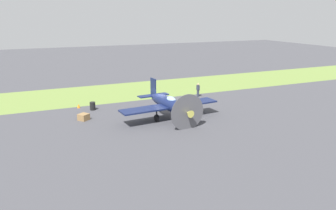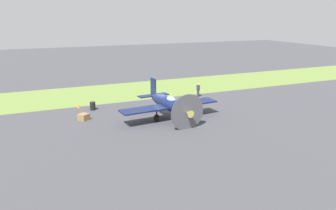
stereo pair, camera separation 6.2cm
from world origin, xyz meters
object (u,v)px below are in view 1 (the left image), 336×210
airplane_lead (169,104)px  supply_crate (84,117)px  ground_crew_chief (198,90)px  runway_marker_cone (79,106)px  fuel_drum (93,106)px

airplane_lead → supply_crate: 8.66m
ground_crew_chief → runway_marker_cone: bearing=-104.9°
fuel_drum → supply_crate: bearing=64.7°
supply_crate → runway_marker_cone: size_ratio=2.05×
ground_crew_chief → runway_marker_cone: 15.00m
airplane_lead → fuel_drum: airplane_lead is taller
ground_crew_chief → supply_crate: 15.73m
ground_crew_chief → runway_marker_cone: (14.97, -0.78, -0.69)m
supply_crate → airplane_lead: bearing=159.9°
airplane_lead → fuel_drum: 9.06m
airplane_lead → ground_crew_chief: size_ratio=6.06×
runway_marker_cone → airplane_lead: bearing=135.4°
airplane_lead → supply_crate: size_ratio=11.65×
airplane_lead → ground_crew_chief: 9.99m
airplane_lead → runway_marker_cone: (7.81, -7.71, -1.34)m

